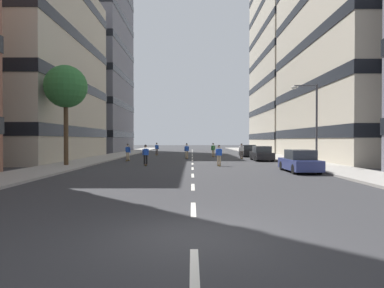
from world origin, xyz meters
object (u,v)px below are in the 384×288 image
streetlamp_right (312,116)px  skater_0 (156,148)px  parked_car_far (261,154)px  skater_5 (219,154)px  parked_car_mid (248,151)px  street_tree_near (65,87)px  skater_6 (241,150)px  skater_1 (127,151)px  skater_7 (213,149)px  skater_4 (186,150)px  parked_car_near (299,162)px  skater_3 (145,154)px

streetlamp_right → skater_0: 25.43m
streetlamp_right → parked_car_far: bearing=105.9°
skater_0 → skater_5: (7.24, -19.53, 0.00)m
parked_car_mid → street_tree_near: size_ratio=0.54×
parked_car_far → skater_6: skater_6 is taller
skater_1 → skater_7: 12.64m
skater_0 → skater_4: (4.38, -8.50, 0.00)m
parked_car_near → parked_car_mid: same height
skater_0 → skater_4: size_ratio=1.00×
parked_car_mid → parked_car_far: (0.00, -8.48, 0.00)m
skater_3 → street_tree_near: bearing=-169.8°
parked_car_near → skater_7: (-4.58, 20.37, 0.32)m
street_tree_near → parked_car_mid: bearing=42.6°
street_tree_near → skater_5: bearing=2.5°
skater_4 → skater_3: bearing=-107.8°
parked_car_far → street_tree_near: 20.09m
skater_1 → skater_5: 11.07m
skater_5 → skater_6: same height
skater_3 → parked_car_near: bearing=-27.4°
street_tree_near → skater_0: (5.32, 20.08, -5.50)m
streetlamp_right → skater_1: size_ratio=3.65×
parked_car_mid → street_tree_near: street_tree_near is taller
parked_car_mid → skater_1: bearing=-147.0°
street_tree_near → skater_6: bearing=35.3°
streetlamp_right → skater_7: bearing=113.2°
parked_car_far → skater_4: bearing=154.1°
skater_3 → skater_1: bearing=113.9°
parked_car_far → skater_0: (-12.30, 12.34, 0.29)m
skater_1 → skater_7: bearing=42.2°
parked_car_mid → skater_7: 4.62m
skater_1 → parked_car_far: bearing=2.4°
parked_car_mid → skater_5: (-5.06, -15.66, 0.29)m
skater_3 → skater_4: bearing=72.2°
skater_3 → streetlamp_right: bearing=-6.8°
streetlamp_right → skater_6: streetlamp_right is taller
skater_1 → skater_4: bearing=36.3°
parked_car_mid → skater_4: (-7.92, -4.64, 0.29)m
street_tree_near → skater_4: bearing=50.0°
street_tree_near → streetlamp_right: size_ratio=1.25×
parked_car_mid → skater_4: 9.18m
skater_0 → skater_7: size_ratio=1.00×
parked_car_mid → skater_1: size_ratio=2.47×
parked_car_mid → skater_4: bearing=-149.6°
parked_car_far → skater_1: (-13.93, -0.57, 0.29)m
parked_car_near → parked_car_mid: size_ratio=1.00×
parked_car_far → skater_1: bearing=-177.6°
street_tree_near → parked_car_near: bearing=-15.0°
skater_1 → skater_4: (6.01, 4.41, 0.00)m
streetlamp_right → skater_3: (-13.61, 1.62, -3.15)m
skater_1 → parked_car_mid: bearing=33.0°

